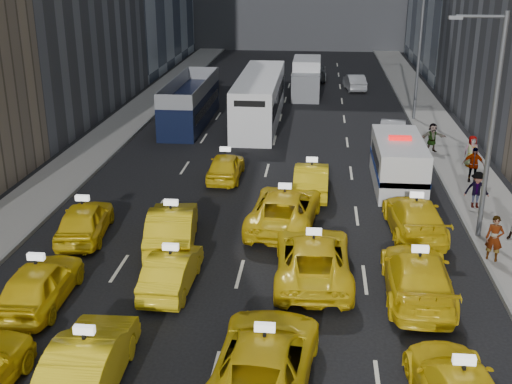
{
  "coord_description": "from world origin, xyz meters",
  "views": [
    {
      "loc": [
        2.63,
        -12.66,
        10.89
      ],
      "look_at": [
        0.27,
        11.22,
        2.0
      ],
      "focal_mm": 45.0,
      "sensor_mm": 36.0,
      "label": 1
    }
  ],
  "objects_px": {
    "pedestrian_0": "(494,238)",
    "nypd_van": "(398,164)",
    "box_truck": "(306,78)",
    "double_decker": "(190,102)",
    "city_bus": "(260,99)"
  },
  "relations": [
    {
      "from": "nypd_van",
      "to": "box_truck",
      "type": "xyz_separation_m",
      "value": [
        -5.08,
        21.59,
        0.28
      ]
    },
    {
      "from": "city_bus",
      "to": "box_truck",
      "type": "xyz_separation_m",
      "value": [
        2.98,
        9.34,
        -0.19
      ]
    },
    {
      "from": "nypd_van",
      "to": "pedestrian_0",
      "type": "bearing_deg",
      "value": -66.38
    },
    {
      "from": "city_bus",
      "to": "pedestrian_0",
      "type": "bearing_deg",
      "value": -67.78
    },
    {
      "from": "city_bus",
      "to": "pedestrian_0",
      "type": "xyz_separation_m",
      "value": [
        10.68,
        -20.71,
        -0.6
      ]
    },
    {
      "from": "double_decker",
      "to": "pedestrian_0",
      "type": "bearing_deg",
      "value": -60.14
    },
    {
      "from": "box_truck",
      "to": "pedestrian_0",
      "type": "height_order",
      "value": "box_truck"
    },
    {
      "from": "double_decker",
      "to": "box_truck",
      "type": "bearing_deg",
      "value": 45.09
    },
    {
      "from": "nypd_van",
      "to": "city_bus",
      "type": "relative_size",
      "value": 0.48
    },
    {
      "from": "box_truck",
      "to": "pedestrian_0",
      "type": "distance_m",
      "value": 31.02
    },
    {
      "from": "city_bus",
      "to": "box_truck",
      "type": "distance_m",
      "value": 9.81
    },
    {
      "from": "pedestrian_0",
      "to": "double_decker",
      "type": "bearing_deg",
      "value": 150.04
    },
    {
      "from": "city_bus",
      "to": "double_decker",
      "type": "bearing_deg",
      "value": -176.51
    },
    {
      "from": "pedestrian_0",
      "to": "nypd_van",
      "type": "bearing_deg",
      "value": 129.76
    },
    {
      "from": "double_decker",
      "to": "box_truck",
      "type": "height_order",
      "value": "double_decker"
    }
  ]
}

